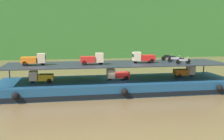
% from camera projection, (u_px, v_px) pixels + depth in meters
% --- Properties ---
extents(ground_plane, '(400.00, 400.00, 0.00)m').
position_uv_depth(ground_plane, '(117.00, 91.00, 32.90)').
color(ground_plane, brown).
extents(cargo_barge, '(28.53, 8.22, 1.50)m').
position_uv_depth(cargo_barge, '(117.00, 85.00, 32.77)').
color(cargo_barge, navy).
rests_on(cargo_barge, ground).
extents(cargo_rack, '(26.93, 6.80, 2.00)m').
position_uv_depth(cargo_rack, '(118.00, 64.00, 32.40)').
color(cargo_rack, '#232833').
rests_on(cargo_rack, cargo_barge).
extents(mini_truck_lower_stern, '(2.77, 1.24, 1.38)m').
position_uv_depth(mini_truck_lower_stern, '(41.00, 77.00, 30.55)').
color(mini_truck_lower_stern, gold).
rests_on(mini_truck_lower_stern, cargo_barge).
extents(mini_truck_lower_aft, '(2.78, 1.27, 1.38)m').
position_uv_depth(mini_truck_lower_aft, '(117.00, 74.00, 32.27)').
color(mini_truck_lower_aft, red).
rests_on(mini_truck_lower_aft, cargo_barge).
extents(mini_truck_lower_mid, '(2.75, 1.21, 1.38)m').
position_uv_depth(mini_truck_lower_mid, '(185.00, 71.00, 34.63)').
color(mini_truck_lower_mid, orange).
rests_on(mini_truck_lower_mid, cargo_barge).
extents(mini_truck_upper_stern, '(2.76, 1.24, 1.38)m').
position_uv_depth(mini_truck_upper_stern, '(34.00, 59.00, 30.50)').
color(mini_truck_upper_stern, orange).
rests_on(mini_truck_upper_stern, cargo_rack).
extents(mini_truck_upper_mid, '(2.79, 1.29, 1.38)m').
position_uv_depth(mini_truck_upper_mid, '(92.00, 59.00, 31.13)').
color(mini_truck_upper_mid, red).
rests_on(mini_truck_upper_mid, cargo_rack).
extents(mini_truck_upper_fore, '(2.77, 1.25, 1.38)m').
position_uv_depth(mini_truck_upper_fore, '(143.00, 57.00, 32.83)').
color(mini_truck_upper_fore, red).
rests_on(mini_truck_upper_fore, cargo_rack).
extents(motorcycle_upper_port, '(1.90, 0.55, 0.87)m').
position_uv_depth(motorcycle_upper_port, '(183.00, 61.00, 31.66)').
color(motorcycle_upper_port, black).
rests_on(motorcycle_upper_port, cargo_rack).
extents(motorcycle_upper_centre, '(1.90, 0.55, 0.87)m').
position_uv_depth(motorcycle_upper_centre, '(175.00, 59.00, 33.62)').
color(motorcycle_upper_centre, black).
rests_on(motorcycle_upper_centre, cargo_rack).
extents(motorcycle_upper_stbd, '(1.90, 0.55, 0.87)m').
position_uv_depth(motorcycle_upper_stbd, '(168.00, 57.00, 35.58)').
color(motorcycle_upper_stbd, black).
rests_on(motorcycle_upper_stbd, cargo_rack).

